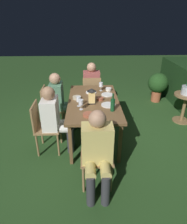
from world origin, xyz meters
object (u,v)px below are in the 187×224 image
bowl_olives (100,99)px  chair_head_near (92,93)px  person_in_green (60,99)px  bowl_salad (88,115)px  wine_glass_b (79,100)px  dining_table (94,104)px  person_in_mustard (97,151)px  side_table (185,104)px  chair_head_far (97,151)px  potted_plant_by_hedge (158,84)px  wine_glass_a (81,103)px  wine_glass_c (101,85)px  chair_side_left_b (44,125)px  plate_c (107,95)px  person_in_rust (91,84)px  chair_side_left_a (51,106)px  bowl_bread (109,89)px  bowl_dip (77,98)px  plate_a (91,92)px  lantern_centerpiece (92,95)px  plate_b (108,105)px  green_bottle_on_table (113,104)px  person_in_cream (55,117)px

bowl_olives → chair_head_near: bearing=-173.5°
person_in_green → bowl_salad: size_ratio=7.18×
wine_glass_b → dining_table: bearing=130.8°
person_in_mustard → side_table: (-1.80, 1.96, -0.22)m
person_in_green → chair_head_far: (1.44, 0.64, -0.15)m
side_table → potted_plant_by_hedge: bearing=-168.9°
wine_glass_a → potted_plant_by_hedge: (-1.98, 1.95, -0.40)m
wine_glass_b → wine_glass_c: size_ratio=1.00×
chair_side_left_b → person_in_mustard: bearing=43.0°
wine_glass_c → plate_c: wine_glass_c is taller
person_in_rust → wine_glass_b: 1.52m
chair_side_left_a → bowl_bread: bearing=96.0°
bowl_dip → bowl_salad: bearing=16.6°
plate_c → plate_a: bearing=-113.6°
plate_c → chair_side_left_a: bearing=-95.9°
plate_c → side_table: size_ratio=0.35×
lantern_centerpiece → plate_b: size_ratio=1.10×
person_in_rust → dining_table: bearing=-0.0°
chair_head_near → bowl_bread: size_ratio=7.44×
dining_table → wine_glass_b: bearing=-49.2°
person_in_green → person_in_rust: bearing=144.4°
bowl_bread → chair_side_left_b: bearing=-53.3°
bowl_dip → chair_head_far: bearing=14.3°
wine_glass_b → wine_glass_c: same height
chair_side_left_b → chair_head_near: (-1.44, 0.84, 0.00)m
person_in_mustard → side_table: 2.67m
chair_head_far → potted_plant_by_hedge: 3.22m
chair_head_near → person_in_rust: person_in_rust is taller
dining_table → green_bottle_on_table: (0.41, 0.28, 0.17)m
green_bottle_on_table → bowl_bread: size_ratio=2.48×
person_in_cream → plate_c: (-0.63, 0.91, 0.12)m
person_in_cream → bowl_dip: person_in_cream is taller
green_bottle_on_table → bowl_bread: 0.91m
person_in_rust → wine_glass_c: 0.82m
chair_head_far → wine_glass_b: 0.97m
wine_glass_b → green_bottle_on_table: bearing=70.1°
plate_a → person_in_mustard: bearing=1.1°
chair_head_far → bowl_salad: chair_head_far is taller
person_in_cream → person_in_green: size_ratio=1.00×
dining_table → chair_head_far: size_ratio=1.89×
chair_head_far → bowl_dip: chair_head_far is taller
person_in_rust → green_bottle_on_table: 1.72m
person_in_mustard → bowl_salad: bearing=-171.8°
person_in_green → plate_b: size_ratio=4.77×
wine_glass_a → person_in_green: bearing=-149.0°
chair_head_far → bowl_salad: bearing=-168.7°
dining_table → plate_c: (-0.26, 0.27, 0.07)m
plate_b → side_table: 1.90m
green_bottle_on_table → person_in_cream: bearing=-92.5°
lantern_centerpiece → wine_glass_a: (0.24, -0.18, -0.03)m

